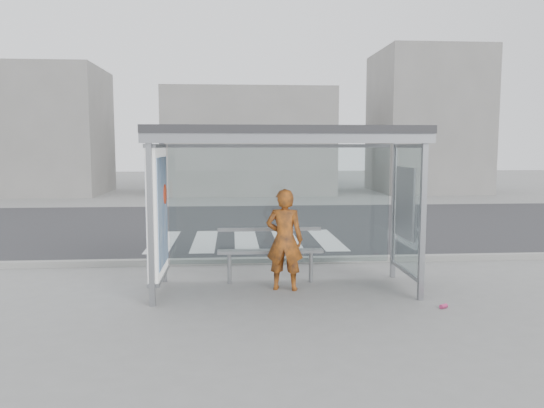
{
  "coord_description": "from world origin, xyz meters",
  "views": [
    {
      "loc": [
        -0.83,
        -8.32,
        2.33
      ],
      "look_at": [
        -0.19,
        0.2,
        1.38
      ],
      "focal_mm": 35.0,
      "sensor_mm": 36.0,
      "label": 1
    }
  ],
  "objects_px": {
    "bench": "(270,251)",
    "soda_can": "(444,306)",
    "bus_shelter": "(261,167)",
    "person": "(285,240)"
  },
  "relations": [
    {
      "from": "bench",
      "to": "soda_can",
      "type": "xyz_separation_m",
      "value": [
        2.38,
        -1.64,
        -0.51
      ]
    },
    {
      "from": "bus_shelter",
      "to": "person",
      "type": "distance_m",
      "value": 1.22
    },
    {
      "from": "bench",
      "to": "soda_can",
      "type": "height_order",
      "value": "bench"
    },
    {
      "from": "bench",
      "to": "soda_can",
      "type": "relative_size",
      "value": 15.11
    },
    {
      "from": "person",
      "to": "soda_can",
      "type": "distance_m",
      "value": 2.6
    },
    {
      "from": "bus_shelter",
      "to": "bench",
      "type": "relative_size",
      "value": 2.38
    },
    {
      "from": "person",
      "to": "bench",
      "type": "relative_size",
      "value": 0.92
    },
    {
      "from": "person",
      "to": "soda_can",
      "type": "relative_size",
      "value": 13.91
    },
    {
      "from": "soda_can",
      "to": "bench",
      "type": "bearing_deg",
      "value": 145.46
    },
    {
      "from": "bench",
      "to": "bus_shelter",
      "type": "bearing_deg",
      "value": -112.25
    }
  ]
}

